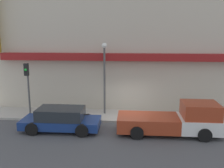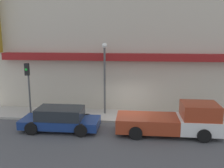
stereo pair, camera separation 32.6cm
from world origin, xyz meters
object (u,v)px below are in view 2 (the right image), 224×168
street_lamp (105,69)px  traffic_light (28,80)px  parked_car (60,119)px  fire_hydrant (78,112)px  pickup_truck (175,121)px

street_lamp → traffic_light: street_lamp is taller
parked_car → fire_hydrant: (0.58, 2.00, -0.17)m
traffic_light → fire_hydrant: bearing=-0.1°
parked_car → street_lamp: 4.53m
street_lamp → traffic_light: (-5.00, -0.96, -0.64)m
pickup_truck → fire_hydrant: (-6.04, 2.00, -0.30)m
traffic_light → pickup_truck: bearing=-12.1°
parked_car → fire_hydrant: size_ratio=6.33×
parked_car → traffic_light: 3.91m
pickup_truck → traffic_light: (-9.37, 2.00, 1.80)m
fire_hydrant → traffic_light: traffic_light is taller
pickup_truck → street_lamp: bearing=143.9°
street_lamp → traffic_light: bearing=-169.1°
pickup_truck → parked_car: size_ratio=1.26×
parked_car → street_lamp: (2.26, 2.97, 2.57)m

